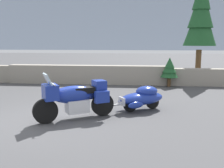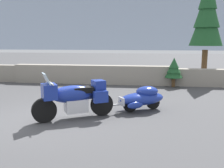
# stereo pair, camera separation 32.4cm
# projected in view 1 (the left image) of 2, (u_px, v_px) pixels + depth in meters

# --- Properties ---
(ground_plane) EXTENTS (80.00, 80.00, 0.00)m
(ground_plane) POSITION_uv_depth(u_px,v_px,m) (42.00, 121.00, 7.07)
(ground_plane) COLOR #424244
(stone_guard_wall) EXTENTS (24.00, 0.60, 0.94)m
(stone_guard_wall) POSITION_uv_depth(u_px,v_px,m) (88.00, 75.00, 13.18)
(stone_guard_wall) COLOR gray
(stone_guard_wall) RESTS_ON ground
(distant_ridgeline) EXTENTS (240.00, 80.00, 16.00)m
(distant_ridgeline) POSITION_uv_depth(u_px,v_px,m) (132.00, 26.00, 100.28)
(distant_ridgeline) COLOR #99A8BF
(distant_ridgeline) RESTS_ON ground
(touring_motorcycle) EXTENTS (2.03, 1.46, 1.33)m
(touring_motorcycle) POSITION_uv_depth(u_px,v_px,m) (75.00, 97.00, 7.10)
(touring_motorcycle) COLOR black
(touring_motorcycle) RESTS_ON ground
(car_shaped_trailer) EXTENTS (2.06, 1.48, 0.76)m
(car_shaped_trailer) POSITION_uv_depth(u_px,v_px,m) (142.00, 97.00, 8.09)
(car_shaped_trailer) COLOR black
(car_shaped_trailer) RESTS_ON ground
(pine_tree_tall) EXTENTS (1.76, 1.76, 5.83)m
(pine_tree_tall) POSITION_uv_depth(u_px,v_px,m) (201.00, 13.00, 13.97)
(pine_tree_tall) COLOR brown
(pine_tree_tall) RESTS_ON ground
(pine_sapling_near) EXTENTS (0.85, 0.85, 1.39)m
(pine_sapling_near) POSITION_uv_depth(u_px,v_px,m) (170.00, 68.00, 12.28)
(pine_sapling_near) COLOR brown
(pine_sapling_near) RESTS_ON ground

